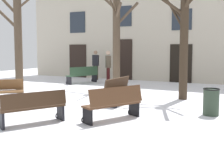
{
  "coord_description": "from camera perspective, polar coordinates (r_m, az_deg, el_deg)",
  "views": [
    {
      "loc": [
        5.06,
        -8.8,
        1.9
      ],
      "look_at": [
        0.0,
        1.47,
        0.87
      ],
      "focal_mm": 44.75,
      "sensor_mm": 36.0,
      "label": 1
    }
  ],
  "objects": [
    {
      "name": "litter_bin",
      "position": [
        8.58,
        19.59,
        -5.27
      ],
      "size": [
        0.47,
        0.47,
        0.78
      ],
      "color": "#2D3D2D",
      "rests_on": "ground"
    },
    {
      "name": "ground_plane",
      "position": [
        10.33,
        -3.61,
        -5.47
      ],
      "size": [
        29.09,
        29.09,
        0.0
      ],
      "primitive_type": "plane",
      "color": "white"
    },
    {
      "name": "tree_center",
      "position": [
        10.88,
        14.52,
        7.5
      ],
      "size": [
        2.15,
        1.9,
        4.94
      ],
      "color": "#382B1E",
      "rests_on": "ground"
    },
    {
      "name": "person_by_shop_door",
      "position": [
        15.64,
        -0.79,
        1.95
      ],
      "size": [
        0.42,
        0.43,
        1.83
      ],
      "rotation": [
        0.0,
        0.0,
        2.34
      ],
      "color": "#350F0F",
      "rests_on": "ground"
    },
    {
      "name": "bench_far_corner",
      "position": [
        9.85,
        1.81,
        -3.27
      ],
      "size": [
        0.58,
        1.79,
        0.91
      ],
      "rotation": [
        0.0,
        0.0,
        1.53
      ],
      "color": "#3D2819",
      "rests_on": "ground"
    },
    {
      "name": "tree_right_of_center",
      "position": [
        13.27,
        0.86,
        7.26
      ],
      "size": [
        2.42,
        2.19,
        4.82
      ],
      "color": "#4C3D2D",
      "rests_on": "ground"
    },
    {
      "name": "tree_left_of_center",
      "position": [
        12.84,
        -18.64,
        8.33
      ],
      "size": [
        2.58,
        0.56,
        5.1
      ],
      "color": "#4C3D2D",
      "rests_on": "ground"
    },
    {
      "name": "bench_back_to_back_left",
      "position": [
        15.81,
        -6.0,
        -0.05
      ],
      "size": [
        1.15,
        1.96,
        0.94
      ],
      "rotation": [
        0.0,
        0.0,
        4.34
      ],
      "color": "#2D4C33",
      "rests_on": "ground"
    },
    {
      "name": "person_strolling",
      "position": [
        17.55,
        -3.37,
        2.3
      ],
      "size": [
        0.41,
        0.28,
        1.84
      ],
      "rotation": [
        0.0,
        0.0,
        3.3
      ],
      "color": "#2D271E",
      "rests_on": "ground"
    },
    {
      "name": "building_facade",
      "position": [
        17.15,
        9.09,
        9.68
      ],
      "size": [
        18.18,
        0.6,
        6.47
      ],
      "color": "#BCB29E",
      "rests_on": "ground"
    },
    {
      "name": "bench_near_lamp",
      "position": [
        7.5,
        0.33,
        -5.92
      ],
      "size": [
        1.22,
        1.72,
        0.92
      ],
      "rotation": [
        0.0,
        0.0,
        4.23
      ],
      "color": "#51331E",
      "rests_on": "ground"
    },
    {
      "name": "bench_near_center_tree",
      "position": [
        10.3,
        -21.97,
        -3.36
      ],
      "size": [
        1.46,
        1.46,
        0.86
      ],
      "rotation": [
        0.0,
        0.0,
        0.79
      ],
      "color": "brown",
      "rests_on": "ground"
    },
    {
      "name": "bench_by_litter_bin",
      "position": [
        7.37,
        -15.79,
        -6.47
      ],
      "size": [
        1.21,
        1.66,
        0.85
      ],
      "rotation": [
        0.0,
        0.0,
        4.2
      ],
      "color": "#3D2819",
      "rests_on": "ground"
    }
  ]
}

